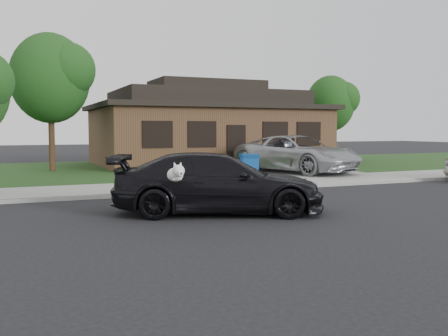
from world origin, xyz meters
name	(u,v)px	position (x,y,z in m)	size (l,w,h in m)	color
ground	(271,208)	(0.00, 0.00, 0.00)	(120.00, 120.00, 0.00)	black
sidewalk	(204,186)	(0.00, 5.00, 0.06)	(60.00, 3.00, 0.12)	gray
curb	(220,190)	(0.00, 3.50, 0.06)	(60.00, 0.12, 0.12)	gray
lawn	(147,169)	(0.00, 13.00, 0.07)	(60.00, 13.00, 0.13)	#193814
driveway	(281,170)	(6.00, 10.00, 0.07)	(4.50, 13.00, 0.14)	gray
sedan	(218,183)	(-1.62, -0.25, 0.74)	(5.53, 3.78, 1.49)	black
minivan	(297,154)	(5.52, 7.78, 0.97)	(2.75, 5.97, 1.66)	#A7A9AE
recycling_bin	(249,168)	(1.64, 4.67, 0.65)	(0.76, 0.76, 1.05)	navy
house	(207,128)	(4.00, 15.00, 2.13)	(12.60, 8.60, 4.65)	#422B1C
tree_0	(54,77)	(-4.34, 12.88, 4.48)	(3.78, 3.60, 6.34)	#332114
tree_1	(333,103)	(12.14, 14.40, 3.71)	(3.15, 3.00, 5.25)	#332114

